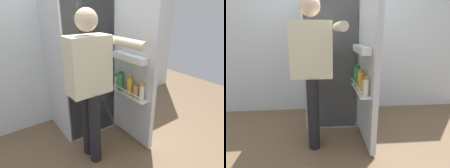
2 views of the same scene
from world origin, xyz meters
TOP-DOWN VIEW (x-y plane):
  - ground_plane at (0.00, 0.00)m, footprint 6.12×6.12m
  - kitchen_wall at (0.00, 0.96)m, footprint 4.40×0.10m
  - refrigerator at (0.03, 0.52)m, footprint 0.73×1.30m
  - person at (-0.21, -0.08)m, footprint 0.51×0.70m

SIDE VIEW (x-z plane):
  - ground_plane at x=0.00m, z-range 0.00..0.00m
  - refrigerator at x=0.03m, z-range 0.00..1.74m
  - person at x=-0.21m, z-range 0.15..1.71m
  - kitchen_wall at x=0.00m, z-range 0.00..2.58m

